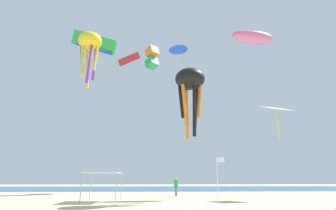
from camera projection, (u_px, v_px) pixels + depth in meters
name	position (u px, v px, depth m)	size (l,w,h in m)	color
ground	(178.00, 206.00, 20.09)	(110.00, 110.00, 0.10)	#D1BA8C
ocean_strip	(166.00, 188.00, 48.72)	(110.00, 21.09, 0.03)	#28608C
canopy_tent	(103.00, 174.00, 23.58)	(2.71, 3.26, 2.27)	#B2B2B7
person_near_tent	(176.00, 185.00, 29.88)	(0.44, 0.50, 1.86)	slate
banner_flag	(218.00, 175.00, 20.96)	(0.61, 0.06, 3.31)	silver
kite_octopus_yellow	(90.00, 44.00, 33.60)	(3.16, 3.16, 6.46)	yellow
kite_parafoil_red	(129.00, 59.00, 51.58)	(4.11, 1.11, 2.52)	red
kite_diamond_white	(276.00, 110.00, 28.61)	(2.89, 2.82, 3.54)	white
kite_inflatable_pink	(253.00, 37.00, 36.32)	(5.79, 2.88, 2.27)	pink
kite_box_orange	(152.00, 58.00, 43.87)	(2.30, 2.34, 3.52)	orange
kite_delta_blue	(178.00, 48.00, 48.23)	(4.54, 4.54, 2.61)	blue
kite_octopus_black	(190.00, 83.00, 25.85)	(3.18, 3.18, 6.25)	black
kite_parafoil_green	(94.00, 43.00, 38.61)	(6.53, 2.25, 4.06)	green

